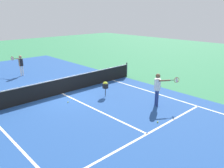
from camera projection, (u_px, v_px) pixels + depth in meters
name	position (u px, v px, depth m)	size (l,w,h in m)	color
ground_plane	(62.00, 94.00, 13.47)	(60.00, 60.00, 0.00)	#337F51
court_surface_inbounds	(62.00, 94.00, 13.47)	(10.62, 24.40, 0.00)	#234C93
line_sideline_right	(189.00, 104.00, 11.99)	(0.10, 11.89, 0.01)	white
line_service_near	(147.00, 134.00, 9.00)	(8.22, 0.10, 0.01)	white
line_center_service	(96.00, 110.00, 11.23)	(0.10, 6.40, 0.01)	white
net	(62.00, 86.00, 13.32)	(11.16, 0.09, 1.07)	#33383D
player_near	(158.00, 86.00, 11.44)	(0.96, 0.94, 1.71)	navy
player_far	(21.00, 63.00, 17.03)	(0.58, 1.13, 1.55)	white
ball_hopper	(105.00, 85.00, 12.85)	(0.34, 0.34, 0.87)	black
tennis_ball_near_net	(68.00, 102.00, 12.12)	(0.07, 0.07, 0.07)	#CCE033
tennis_ball_mid_court	(158.00, 122.00, 9.92)	(0.07, 0.07, 0.07)	#CCE033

